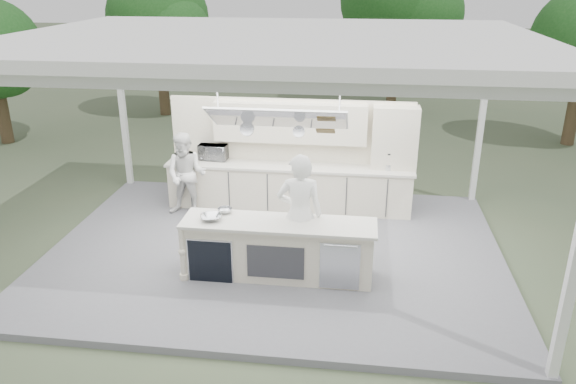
# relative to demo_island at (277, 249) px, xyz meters

# --- Properties ---
(ground) EXTENTS (90.00, 90.00, 0.00)m
(ground) POSITION_rel_demo_island_xyz_m (-0.18, 0.91, -0.60)
(ground) COLOR #454F36
(ground) RESTS_ON ground
(stage_deck) EXTENTS (8.00, 6.00, 0.12)m
(stage_deck) POSITION_rel_demo_island_xyz_m (-0.18, 0.91, -0.54)
(stage_deck) COLOR slate
(stage_deck) RESTS_ON ground
(tent) EXTENTS (8.20, 6.20, 3.86)m
(tent) POSITION_rel_demo_island_xyz_m (-0.18, 0.90, 3.11)
(tent) COLOR white
(tent) RESTS_ON ground
(demo_island) EXTENTS (3.10, 0.79, 0.95)m
(demo_island) POSITION_rel_demo_island_xyz_m (0.00, 0.00, 0.00)
(demo_island) COLOR beige
(demo_island) RESTS_ON stage_deck
(back_counter) EXTENTS (5.08, 0.72, 0.95)m
(back_counter) POSITION_rel_demo_island_xyz_m (-0.18, 2.81, 0.00)
(back_counter) COLOR beige
(back_counter) RESTS_ON stage_deck
(back_wall_unit) EXTENTS (5.05, 0.48, 2.25)m
(back_wall_unit) POSITION_rel_demo_island_xyz_m (0.27, 3.03, 0.98)
(back_wall_unit) COLOR beige
(back_wall_unit) RESTS_ON stage_deck
(tree_cluster) EXTENTS (19.55, 9.40, 5.85)m
(tree_cluster) POSITION_rel_demo_island_xyz_m (-0.34, 10.68, 2.69)
(tree_cluster) COLOR #4F3B27
(tree_cluster) RESTS_ON ground
(head_chef) EXTENTS (0.78, 0.55, 2.03)m
(head_chef) POSITION_rel_demo_island_xyz_m (0.33, 0.21, 0.54)
(head_chef) COLOR white
(head_chef) RESTS_ON stage_deck
(sous_chef) EXTENTS (0.84, 0.66, 1.71)m
(sous_chef) POSITION_rel_demo_island_xyz_m (-2.17, 2.23, 0.38)
(sous_chef) COLOR silver
(sous_chef) RESTS_ON stage_deck
(toaster_oven) EXTENTS (0.62, 0.44, 0.33)m
(toaster_oven) POSITION_rel_demo_island_xyz_m (-1.80, 2.99, 0.64)
(toaster_oven) COLOR #B2B4B9
(toaster_oven) RESTS_ON back_counter
(bowl_large) EXTENTS (0.43, 0.43, 0.08)m
(bowl_large) POSITION_rel_demo_island_xyz_m (-1.06, -0.05, 0.52)
(bowl_large) COLOR #B1B4B8
(bowl_large) RESTS_ON demo_island
(bowl_small) EXTENTS (0.26, 0.26, 0.08)m
(bowl_small) POSITION_rel_demo_island_xyz_m (-0.91, 0.26, 0.51)
(bowl_small) COLOR #B0B2B7
(bowl_small) RESTS_ON demo_island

